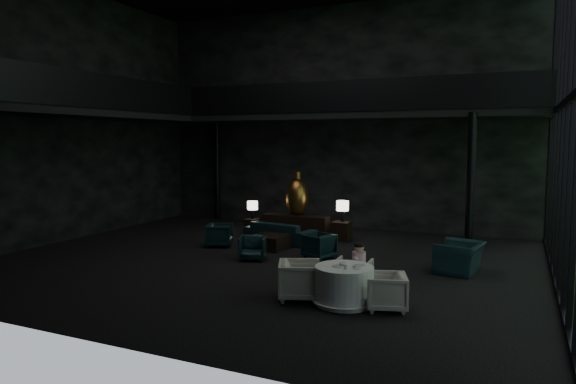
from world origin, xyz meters
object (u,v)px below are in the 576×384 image
at_px(bronze_urn, 297,196).
at_px(table_lamp_right, 343,207).
at_px(window_armchair, 460,251).
at_px(lounge_armchair_west, 220,234).
at_px(dining_chair_north, 353,274).
at_px(console, 296,226).
at_px(dining_chair_east, 386,290).
at_px(lounge_armchair_east, 319,245).
at_px(lounge_armchair_south, 253,248).
at_px(side_table_right, 342,231).
at_px(sofa, 280,228).
at_px(child, 359,257).
at_px(table_lamp_left, 253,206).
at_px(dining_chair_west, 300,276).
at_px(coffee_table, 270,242).
at_px(side_table_left, 253,226).
at_px(dining_table, 344,288).

xyz_separation_m(bronze_urn, table_lamp_right, (1.60, -0.04, -0.25)).
relative_size(table_lamp_right, window_armchair, 0.54).
height_order(lounge_armchair_west, dining_chair_north, dining_chair_north).
bearing_deg(console, dining_chair_east, -53.40).
bearing_deg(lounge_armchair_east, lounge_armchair_south, -37.55).
height_order(side_table_right, sofa, sofa).
bearing_deg(bronze_urn, table_lamp_right, -1.56).
bearing_deg(child, window_armchair, -125.16).
bearing_deg(table_lamp_left, side_table_right, 0.25).
distance_m(sofa, dining_chair_west, 5.72).
relative_size(table_lamp_left, lounge_armchair_south, 0.96).
bearing_deg(lounge_armchair_east, sofa, -106.60).
relative_size(lounge_armchair_west, lounge_armchair_south, 1.15).
bearing_deg(coffee_table, side_table_right, 53.63).
height_order(bronze_urn, coffee_table, bronze_urn).
bearing_deg(side_table_right, lounge_armchair_south, -110.91).
relative_size(table_lamp_right, lounge_armchair_west, 0.91).
bearing_deg(sofa, table_lamp_left, -25.81).
relative_size(side_table_right, sofa, 0.25).
bearing_deg(table_lamp_right, dining_chair_east, -64.71).
height_order(side_table_left, child, child).
xyz_separation_m(side_table_left, lounge_armchair_west, (0.12, -2.33, 0.11)).
bearing_deg(lounge_armchair_south, child, -45.71).
bearing_deg(table_lamp_left, dining_chair_west, -54.42).
height_order(console, dining_chair_north, dining_chair_north).
xyz_separation_m(lounge_armchair_east, window_armchair, (3.64, -0.03, 0.18)).
height_order(table_lamp_right, dining_chair_east, table_lamp_right).
bearing_deg(dining_table, table_lamp_right, 108.63).
bearing_deg(dining_chair_north, lounge_armchair_west, -31.49).
height_order(table_lamp_left, dining_chair_north, table_lamp_left).
xyz_separation_m(table_lamp_right, child, (2.08, -5.20, -0.33)).
distance_m(lounge_armchair_east, lounge_armchair_south, 1.80).
relative_size(lounge_armchair_south, dining_chair_west, 0.68).
relative_size(side_table_right, window_armchair, 0.50).
height_order(side_table_right, dining_table, dining_table).
relative_size(window_armchair, dining_table, 0.94).
bearing_deg(dining_chair_north, child, 175.97).
bearing_deg(dining_chair_east, child, -156.27).
xyz_separation_m(lounge_armchair_west, dining_chair_west, (4.22, -3.74, 0.10)).
distance_m(side_table_left, table_lamp_left, 0.69).
height_order(side_table_right, dining_chair_east, dining_chair_east).
height_order(dining_chair_north, dining_chair_east, dining_chair_east).
bearing_deg(lounge_armchair_east, table_lamp_right, -153.37).
height_order(bronze_urn, sofa, bronze_urn).
height_order(console, coffee_table, console).
bearing_deg(bronze_urn, side_table_right, -4.30).
distance_m(table_lamp_right, dining_table, 6.48).
height_order(side_table_left, side_table_right, side_table_right).
bearing_deg(side_table_left, dining_chair_east, -44.62).
bearing_deg(dining_chair_north, side_table_right, -71.73).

